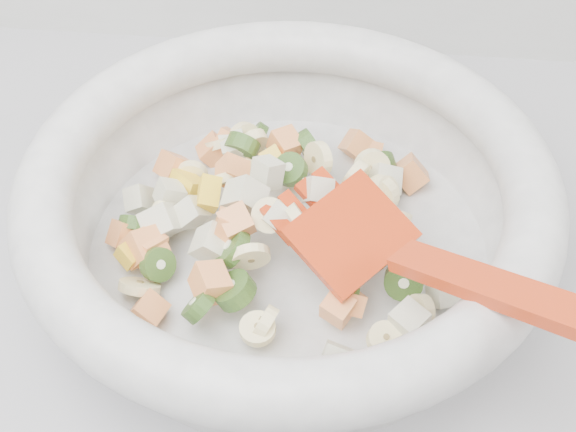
# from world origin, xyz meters

# --- Properties ---
(mixing_bowl) EXTENTS (0.43, 0.38, 0.16)m
(mixing_bowl) POSITION_xyz_m (-0.16, 1.46, 0.95)
(mixing_bowl) COLOR silver
(mixing_bowl) RESTS_ON counter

